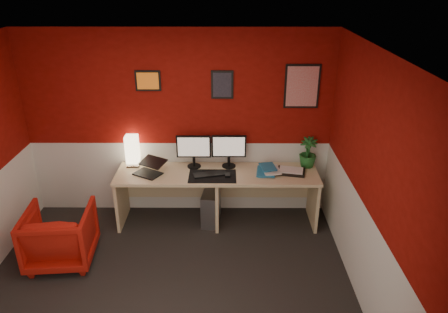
# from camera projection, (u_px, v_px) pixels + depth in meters

# --- Properties ---
(ground) EXTENTS (4.00, 3.50, 0.01)m
(ground) POSITION_uv_depth(u_px,v_px,m) (167.00, 294.00, 4.46)
(ground) COLOR black
(ground) RESTS_ON ground
(ceiling) EXTENTS (4.00, 3.50, 0.01)m
(ceiling) POSITION_uv_depth(u_px,v_px,m) (150.00, 55.00, 3.44)
(ceiling) COLOR white
(ceiling) RESTS_ON ground
(wall_back) EXTENTS (4.00, 0.01, 2.50)m
(wall_back) POSITION_uv_depth(u_px,v_px,m) (179.00, 125.00, 5.55)
(wall_back) COLOR maroon
(wall_back) RESTS_ON ground
(wall_right) EXTENTS (0.01, 3.50, 2.50)m
(wall_right) POSITION_uv_depth(u_px,v_px,m) (373.00, 190.00, 3.94)
(wall_right) COLOR maroon
(wall_right) RESTS_ON ground
(wainscot_back) EXTENTS (4.00, 0.01, 1.00)m
(wainscot_back) POSITION_uv_depth(u_px,v_px,m) (181.00, 177.00, 5.85)
(wainscot_back) COLOR silver
(wainscot_back) RESTS_ON ground
(wainscot_right) EXTENTS (0.01, 3.50, 1.00)m
(wainscot_right) POSITION_uv_depth(u_px,v_px,m) (362.00, 256.00, 4.25)
(wainscot_right) COLOR silver
(wainscot_right) RESTS_ON ground
(desk) EXTENTS (2.60, 0.65, 0.73)m
(desk) POSITION_uv_depth(u_px,v_px,m) (217.00, 197.00, 5.59)
(desk) COLOR #D2B887
(desk) RESTS_ON ground
(shoji_lamp) EXTENTS (0.16, 0.16, 0.40)m
(shoji_lamp) POSITION_uv_depth(u_px,v_px,m) (132.00, 151.00, 5.57)
(shoji_lamp) COLOR #FFE5B2
(shoji_lamp) RESTS_ON desk
(laptop) EXTENTS (0.40, 0.37, 0.22)m
(laptop) POSITION_uv_depth(u_px,v_px,m) (147.00, 167.00, 5.36)
(laptop) COLOR black
(laptop) RESTS_ON desk
(monitor_left) EXTENTS (0.45, 0.06, 0.58)m
(monitor_left) POSITION_uv_depth(u_px,v_px,m) (194.00, 147.00, 5.49)
(monitor_left) COLOR black
(monitor_left) RESTS_ON desk
(monitor_right) EXTENTS (0.45, 0.06, 0.58)m
(monitor_right) POSITION_uv_depth(u_px,v_px,m) (229.00, 146.00, 5.50)
(monitor_right) COLOR black
(monitor_right) RESTS_ON desk
(desk_mat) EXTENTS (0.60, 0.38, 0.01)m
(desk_mat) POSITION_uv_depth(u_px,v_px,m) (212.00, 176.00, 5.35)
(desk_mat) COLOR black
(desk_mat) RESTS_ON desk
(keyboard) EXTENTS (0.44, 0.24, 0.02)m
(keyboard) POSITION_uv_depth(u_px,v_px,m) (210.00, 174.00, 5.37)
(keyboard) COLOR black
(keyboard) RESTS_ON desk_mat
(mouse) EXTENTS (0.06, 0.10, 0.03)m
(mouse) POSITION_uv_depth(u_px,v_px,m) (228.00, 175.00, 5.34)
(mouse) COLOR black
(mouse) RESTS_ON desk_mat
(book_bottom) EXTENTS (0.27, 0.34, 0.03)m
(book_bottom) POSITION_uv_depth(u_px,v_px,m) (257.00, 171.00, 5.45)
(book_bottom) COLOR #216B97
(book_bottom) RESTS_ON desk
(book_middle) EXTENTS (0.25, 0.31, 0.02)m
(book_middle) POSITION_uv_depth(u_px,v_px,m) (263.00, 170.00, 5.42)
(book_middle) COLOR silver
(book_middle) RESTS_ON book_bottom
(book_top) EXTENTS (0.23, 0.28, 0.02)m
(book_top) POSITION_uv_depth(u_px,v_px,m) (261.00, 168.00, 5.44)
(book_top) COLOR #216B97
(book_top) RESTS_ON book_middle
(zen_tray) EXTENTS (0.39, 0.32, 0.03)m
(zen_tray) POSITION_uv_depth(u_px,v_px,m) (291.00, 171.00, 5.44)
(zen_tray) COLOR black
(zen_tray) RESTS_ON desk
(potted_plant) EXTENTS (0.28, 0.28, 0.40)m
(potted_plant) POSITION_uv_depth(u_px,v_px,m) (308.00, 152.00, 5.54)
(potted_plant) COLOR #19591E
(potted_plant) RESTS_ON desk
(pc_tower) EXTENTS (0.26, 0.47, 0.45)m
(pc_tower) POSITION_uv_depth(u_px,v_px,m) (211.00, 207.00, 5.65)
(pc_tower) COLOR #99999E
(pc_tower) RESTS_ON ground
(armchair) EXTENTS (0.78, 0.80, 0.68)m
(armchair) POSITION_uv_depth(u_px,v_px,m) (60.00, 235.00, 4.85)
(armchair) COLOR red
(armchair) RESTS_ON ground
(art_left) EXTENTS (0.32, 0.02, 0.26)m
(art_left) POSITION_uv_depth(u_px,v_px,m) (148.00, 81.00, 5.29)
(art_left) COLOR orange
(art_left) RESTS_ON wall_back
(art_center) EXTENTS (0.28, 0.02, 0.36)m
(art_center) POSITION_uv_depth(u_px,v_px,m) (222.00, 85.00, 5.30)
(art_center) COLOR black
(art_center) RESTS_ON wall_back
(art_right) EXTENTS (0.44, 0.02, 0.56)m
(art_right) POSITION_uv_depth(u_px,v_px,m) (302.00, 86.00, 5.31)
(art_right) COLOR red
(art_right) RESTS_ON wall_back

